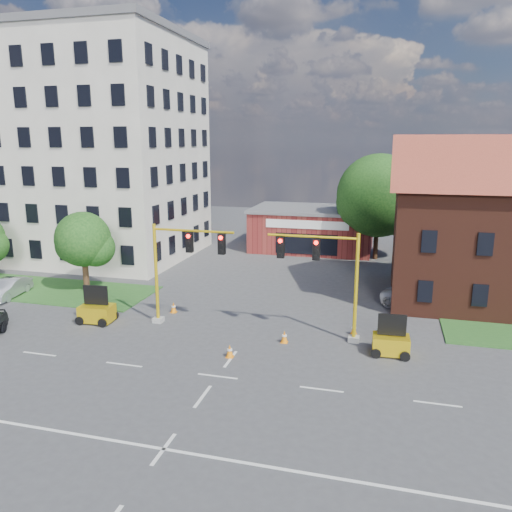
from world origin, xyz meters
name	(u,v)px	position (x,y,z in m)	size (l,w,h in m)	color
ground	(218,376)	(0.00, 0.00, 0.00)	(120.00, 120.00, 0.00)	#404042
grass_verge_nw	(15,287)	(-20.00, 10.00, 0.04)	(22.00, 6.00, 0.08)	#24541F
lane_markings	(194,408)	(0.00, -3.00, 0.01)	(60.00, 36.00, 0.01)	silver
office_block	(93,148)	(-20.00, 21.90, 10.31)	(18.40, 15.40, 20.60)	#BDB6A6
brick_shop	(313,228)	(0.00, 29.98, 2.16)	(12.40, 8.40, 4.30)	maroon
tree_large	(383,198)	(6.90, 27.08, 5.79)	(8.14, 7.75, 9.92)	#382014
tree_nw_front	(86,242)	(-13.80, 10.58, 3.83)	(4.23, 4.03, 6.02)	#382014
signal_mast_west	(181,263)	(-4.36, 6.00, 3.92)	(5.30, 0.60, 6.20)	#979792
signal_mast_east	(327,272)	(4.36, 6.00, 3.92)	(5.30, 0.60, 6.20)	#979792
trailer_west	(97,311)	(-9.65, 5.00, 0.71)	(2.11, 1.50, 2.27)	yellow
trailer_east	(391,343)	(8.00, 4.73, 0.67)	(1.93, 1.34, 2.14)	yellow
cone_a	(230,351)	(-0.10, 2.23, 0.34)	(0.40, 0.40, 0.70)	orange
cone_b	(174,308)	(-5.82, 7.90, 0.34)	(0.40, 0.40, 0.70)	orange
cone_c	(284,337)	(2.25, 4.86, 0.34)	(0.40, 0.40, 0.70)	orange
cone_d	(354,329)	(5.92, 7.03, 0.34)	(0.40, 0.40, 0.70)	orange
pickup_white	(419,299)	(9.81, 12.86, 0.69)	(2.28, 4.95, 1.38)	white
sedan_silver_front	(9,288)	(-18.63, 7.87, 0.67)	(1.42, 4.06, 1.34)	#9DA0A5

